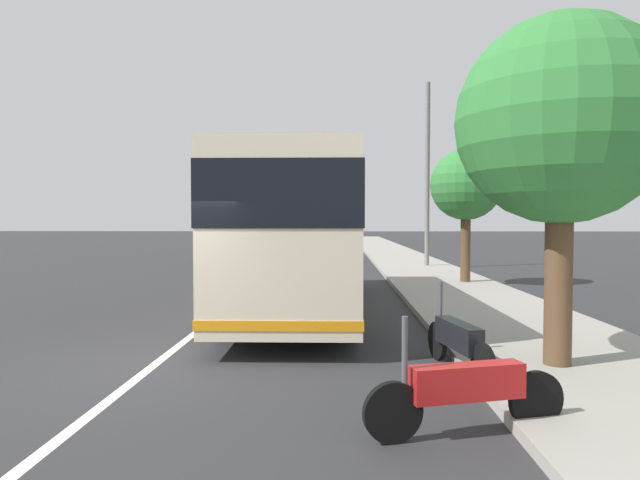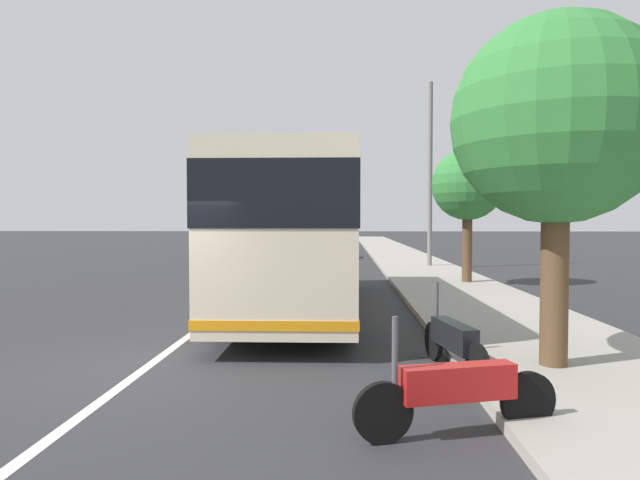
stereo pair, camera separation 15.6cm
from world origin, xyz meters
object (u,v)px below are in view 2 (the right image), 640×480
(roadside_tree_near_camera, at_px, (557,122))
(car_ahead_same_lane, at_px, (277,243))
(car_oncoming, at_px, (326,246))
(coach_bus, at_px, (299,227))
(car_side_street, at_px, (250,249))
(motorcycle_by_tree, at_px, (457,391))
(motorcycle_mid_row, at_px, (453,341))
(car_behind_bus, at_px, (288,238))
(roadside_tree_mid_block, at_px, (468,186))
(utility_pole, at_px, (430,176))

(roadside_tree_near_camera, bearing_deg, car_ahead_same_lane, 14.42)
(car_oncoming, bearing_deg, coach_bus, -176.55)
(car_oncoming, xyz_separation_m, car_side_street, (-3.22, 4.00, 0.02))
(coach_bus, height_order, motorcycle_by_tree, coach_bus)
(motorcycle_mid_row, distance_m, car_behind_bus, 42.20)
(motorcycle_mid_row, height_order, car_ahead_same_lane, car_ahead_same_lane)
(car_behind_bus, bearing_deg, car_side_street, 3.98)
(car_oncoming, bearing_deg, car_ahead_same_lane, 36.55)
(roadside_tree_mid_block, bearing_deg, motorcycle_mid_row, 166.43)
(motorcycle_mid_row, relative_size, car_ahead_same_lane, 0.51)
(car_ahead_same_lane, relative_size, roadside_tree_near_camera, 0.83)
(car_oncoming, distance_m, car_behind_bus, 17.81)
(motorcycle_by_tree, distance_m, car_oncoming, 26.75)
(coach_bus, distance_m, utility_pole, 13.20)
(utility_pole, bearing_deg, car_oncoming, 36.77)
(car_ahead_same_lane, relative_size, car_behind_bus, 0.93)
(motorcycle_by_tree, distance_m, car_ahead_same_lane, 32.82)
(car_behind_bus, xyz_separation_m, utility_pole, (-24.09, -9.10, 3.63))
(motorcycle_mid_row, height_order, car_oncoming, car_oncoming)
(motorcycle_mid_row, bearing_deg, coach_bus, 13.78)
(car_oncoming, distance_m, roadside_tree_near_camera, 24.85)
(car_oncoming, height_order, car_ahead_same_lane, car_oncoming)
(motorcycle_mid_row, bearing_deg, car_ahead_same_lane, -0.01)
(roadside_tree_mid_block, bearing_deg, car_behind_bus, 16.73)
(roadside_tree_near_camera, bearing_deg, coach_bus, 36.13)
(motorcycle_mid_row, xyz_separation_m, car_side_street, (21.10, 6.64, 0.25))
(car_ahead_same_lane, height_order, roadside_tree_mid_block, roadside_tree_mid_block)
(car_ahead_same_lane, xyz_separation_m, roadside_tree_near_camera, (-29.97, -7.71, 2.94))
(roadside_tree_mid_block, bearing_deg, motorcycle_by_tree, 166.99)
(motorcycle_by_tree, distance_m, roadside_tree_mid_block, 13.74)
(car_ahead_same_lane, height_order, car_behind_bus, car_behind_bus)
(utility_pole, bearing_deg, car_side_street, 68.69)
(car_ahead_same_lane, relative_size, roadside_tree_mid_block, 0.91)
(motorcycle_by_tree, distance_m, car_behind_bus, 44.45)
(coach_bus, xyz_separation_m, motorcycle_by_tree, (-7.95, -2.27, -1.57))
(motorcycle_by_tree, relative_size, motorcycle_mid_row, 1.01)
(car_side_street, relative_size, roadside_tree_mid_block, 0.87)
(coach_bus, height_order, roadside_tree_near_camera, roadside_tree_near_camera)
(utility_pole, bearing_deg, car_ahead_same_lane, 35.07)
(roadside_tree_near_camera, distance_m, roadside_tree_mid_block, 10.83)
(motorcycle_by_tree, height_order, roadside_tree_near_camera, roadside_tree_near_camera)
(motorcycle_by_tree, bearing_deg, coach_bus, -89.47)
(car_oncoming, relative_size, roadside_tree_near_camera, 0.87)
(coach_bus, height_order, car_behind_bus, coach_bus)
(coach_bus, bearing_deg, car_ahead_same_lane, 7.87)
(motorcycle_mid_row, distance_m, car_ahead_same_lane, 30.61)
(car_oncoming, bearing_deg, utility_pole, -139.62)
(coach_bus, relative_size, roadside_tree_mid_block, 2.29)
(roadside_tree_mid_block, bearing_deg, car_oncoming, 21.08)
(car_oncoming, relative_size, car_ahead_same_lane, 1.06)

